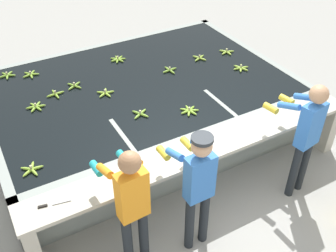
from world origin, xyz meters
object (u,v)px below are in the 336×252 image
(banana_bunch_floating_4, at_px, (31,74))
(banana_bunch_floating_8, at_px, (189,111))
(banana_bunch_floating_2, at_px, (170,70))
(banana_bunch_floating_3, at_px, (199,58))
(banana_bunch_floating_0, at_px, (227,52))
(banana_bunch_floating_13, at_px, (105,93))
(banana_bunch_floating_12, at_px, (118,59))
(worker_2, at_px, (306,131))
(banana_bunch_floating_10, at_px, (32,169))
(banana_bunch_floating_1, at_px, (55,94))
(knife_0, at_px, (49,205))
(banana_bunch_floating_5, at_px, (7,75))
(banana_bunch_floating_7, at_px, (241,68))
(banana_bunch_floating_6, at_px, (36,107))
(banana_bunch_floating_9, at_px, (140,114))
(banana_bunch_floating_11, at_px, (74,86))
(worker_1, at_px, (198,182))
(worker_0, at_px, (131,201))

(banana_bunch_floating_4, distance_m, banana_bunch_floating_8, 2.74)
(banana_bunch_floating_2, distance_m, banana_bunch_floating_3, 0.68)
(banana_bunch_floating_0, distance_m, banana_bunch_floating_13, 2.43)
(banana_bunch_floating_0, height_order, banana_bunch_floating_12, same)
(banana_bunch_floating_13, bearing_deg, worker_2, -52.65)
(banana_bunch_floating_0, relative_size, banana_bunch_floating_10, 1.00)
(banana_bunch_floating_13, bearing_deg, banana_bunch_floating_1, 153.06)
(worker_2, bearing_deg, knife_0, 170.05)
(banana_bunch_floating_5, xyz_separation_m, banana_bunch_floating_13, (1.18, -1.28, 0.00))
(banana_bunch_floating_2, distance_m, banana_bunch_floating_7, 1.19)
(banana_bunch_floating_1, height_order, banana_bunch_floating_4, same)
(banana_bunch_floating_6, distance_m, banana_bunch_floating_9, 1.52)
(banana_bunch_floating_3, bearing_deg, banana_bunch_floating_9, -148.38)
(banana_bunch_floating_3, xyz_separation_m, banana_bunch_floating_13, (-1.86, -0.26, -0.00))
(banana_bunch_floating_4, xyz_separation_m, knife_0, (-0.51, -2.89, -0.01))
(worker_2, bearing_deg, banana_bunch_floating_12, 109.80)
(banana_bunch_floating_1, distance_m, banana_bunch_floating_11, 0.34)
(banana_bunch_floating_0, xyz_separation_m, banana_bunch_floating_11, (-2.76, 0.21, 0.00))
(banana_bunch_floating_8, relative_size, banana_bunch_floating_10, 1.01)
(banana_bunch_floating_7, bearing_deg, banana_bunch_floating_9, -169.76)
(worker_1, height_order, banana_bunch_floating_1, worker_1)
(banana_bunch_floating_3, xyz_separation_m, banana_bunch_floating_4, (-2.71, 0.86, -0.00))
(worker_0, relative_size, banana_bunch_floating_4, 6.05)
(banana_bunch_floating_5, xyz_separation_m, banana_bunch_floating_12, (1.79, -0.37, -0.00))
(worker_0, height_order, banana_bunch_floating_12, worker_0)
(banana_bunch_floating_1, bearing_deg, worker_2, -47.49)
(banana_bunch_floating_0, relative_size, banana_bunch_floating_7, 0.98)
(worker_2, distance_m, banana_bunch_floating_12, 3.44)
(banana_bunch_floating_9, bearing_deg, banana_bunch_floating_5, 124.67)
(worker_1, distance_m, knife_0, 1.60)
(banana_bunch_floating_3, height_order, banana_bunch_floating_12, same)
(worker_1, bearing_deg, banana_bunch_floating_3, 56.55)
(banana_bunch_floating_2, distance_m, knife_0, 3.19)
(banana_bunch_floating_5, distance_m, banana_bunch_floating_7, 3.84)
(banana_bunch_floating_1, height_order, banana_bunch_floating_6, same)
(banana_bunch_floating_4, bearing_deg, banana_bunch_floating_3, -17.65)
(banana_bunch_floating_1, distance_m, banana_bunch_floating_8, 2.04)
(worker_0, xyz_separation_m, banana_bunch_floating_12, (1.23, 3.19, -0.14))
(worker_2, bearing_deg, worker_0, 178.98)
(worker_1, height_order, banana_bunch_floating_10, worker_1)
(banana_bunch_floating_3, xyz_separation_m, banana_bunch_floating_7, (0.41, -0.64, -0.00))
(banana_bunch_floating_5, relative_size, banana_bunch_floating_8, 0.98)
(banana_bunch_floating_1, bearing_deg, knife_0, -108.04)
(worker_0, height_order, banana_bunch_floating_2, worker_0)
(banana_bunch_floating_1, distance_m, knife_0, 2.22)
(banana_bunch_floating_2, bearing_deg, banana_bunch_floating_1, 173.88)
(banana_bunch_floating_10, xyz_separation_m, banana_bunch_floating_12, (1.99, 2.06, -0.00))
(banana_bunch_floating_10, bearing_deg, banana_bunch_floating_0, 19.73)
(banana_bunch_floating_2, distance_m, banana_bunch_floating_5, 2.64)
(worker_1, xyz_separation_m, banana_bunch_floating_9, (0.10, 1.63, -0.13))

